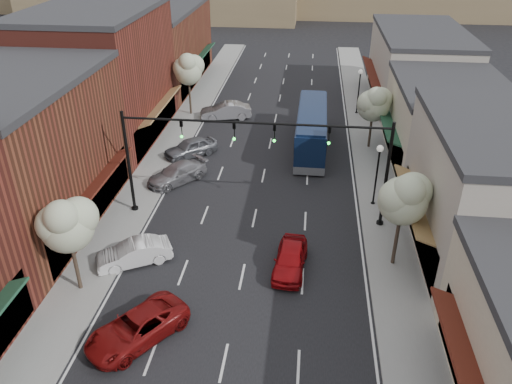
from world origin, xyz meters
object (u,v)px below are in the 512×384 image
(parked_car_d, at_px, (191,147))
(parked_car_e, at_px, (226,111))
(signal_mast_left, at_px, (164,149))
(tree_right_near, at_px, (405,197))
(lamp_post_near, at_px, (378,166))
(tree_left_far, at_px, (188,68))
(parked_car_a, at_px, (137,328))
(red_hatchback, at_px, (290,259))
(coach_bus, at_px, (311,129))
(tree_left_near, at_px, (67,223))
(lamp_post_far, at_px, (359,84))
(parked_car_b, at_px, (134,253))
(parked_car_c, at_px, (177,174))
(signal_mast_right, at_px, (348,158))
(tree_right_far, at_px, (374,103))

(parked_car_d, distance_m, parked_car_e, 8.65)
(signal_mast_left, relative_size, tree_right_near, 1.38)
(lamp_post_near, bearing_deg, parked_car_d, 155.73)
(signal_mast_left, xyz_separation_m, tree_right_near, (13.97, -4.05, -0.17))
(tree_right_near, relative_size, lamp_post_near, 1.34)
(tree_left_far, xyz_separation_m, parked_car_e, (3.51, -0.60, -3.82))
(lamp_post_near, relative_size, parked_car_a, 0.90)
(red_hatchback, distance_m, parked_car_a, 9.02)
(tree_right_near, bearing_deg, coach_bus, 107.52)
(tree_right_near, height_order, parked_car_d, tree_right_near)
(lamp_post_near, bearing_deg, parked_car_a, -131.60)
(tree_left_near, height_order, lamp_post_far, tree_left_near)
(parked_car_e, bearing_deg, parked_car_b, -18.76)
(parked_car_d, xyz_separation_m, parked_car_e, (1.46, 8.53, 0.04))
(coach_bus, distance_m, red_hatchback, 16.60)
(coach_bus, xyz_separation_m, parked_car_b, (-9.64, -16.96, -1.05))
(tree_left_far, bearing_deg, parked_car_c, -81.43)
(tree_right_near, relative_size, lamp_post_far, 1.34)
(signal_mast_right, bearing_deg, red_hatchback, -121.15)
(lamp_post_near, height_order, coach_bus, lamp_post_near)
(tree_right_far, relative_size, parked_car_d, 1.24)
(signal_mast_left, distance_m, tree_left_far, 18.14)
(parked_car_b, xyz_separation_m, parked_car_e, (1.46, 22.81, 0.10))
(parked_car_b, bearing_deg, parked_car_a, -8.66)
(signal_mast_right, bearing_deg, tree_right_near, -56.09)
(lamp_post_near, bearing_deg, parked_car_e, 130.20)
(signal_mast_left, distance_m, tree_left_near, 8.48)
(tree_right_near, xyz_separation_m, parked_car_c, (-14.55, 8.37, -3.77))
(lamp_post_far, bearing_deg, parked_car_a, -111.15)
(coach_bus, distance_m, parked_car_b, 19.54)
(tree_right_far, distance_m, tree_left_near, 25.99)
(tree_left_far, distance_m, parked_car_a, 29.51)
(tree_right_near, relative_size, parked_car_a, 1.20)
(tree_left_near, xyz_separation_m, lamp_post_near, (16.05, 10.56, -1.22))
(parked_car_b, bearing_deg, red_hatchback, 64.22)
(signal_mast_left, distance_m, tree_right_far, 18.39)
(lamp_post_far, relative_size, parked_car_b, 1.06)
(signal_mast_left, distance_m, red_hatchback, 10.39)
(lamp_post_far, distance_m, parked_car_e, 13.01)
(tree_right_near, bearing_deg, tree_left_far, 127.04)
(tree_left_near, relative_size, lamp_post_near, 1.28)
(lamp_post_far, distance_m, coach_bus, 9.65)
(parked_car_b, bearing_deg, tree_left_near, -66.95)
(signal_mast_right, relative_size, parked_car_a, 1.66)
(lamp_post_near, relative_size, parked_car_b, 1.06)
(lamp_post_near, distance_m, coach_bus, 10.07)
(signal_mast_left, relative_size, lamp_post_far, 1.85)
(signal_mast_left, xyz_separation_m, red_hatchback, (8.19, -5.06, -3.91))
(signal_mast_right, height_order, parked_car_d, signal_mast_right)
(parked_car_c, bearing_deg, tree_right_near, 9.78)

